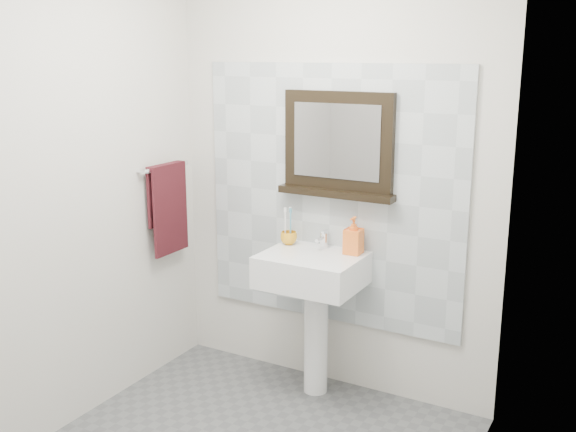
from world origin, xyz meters
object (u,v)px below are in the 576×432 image
at_px(pedestal_sink, 313,285).
at_px(soap_dispenser, 354,235).
at_px(toothbrush_cup, 289,238).
at_px(hand_towel, 168,202).
at_px(framed_mirror, 338,147).

relative_size(pedestal_sink, soap_dispenser, 4.56).
relative_size(toothbrush_cup, hand_towel, 0.18).
xyz_separation_m(toothbrush_cup, framed_mirror, (0.27, 0.08, 0.54)).
bearing_deg(toothbrush_cup, hand_towel, -164.59).
xyz_separation_m(toothbrush_cup, hand_towel, (-0.73, -0.20, 0.18)).
distance_m(soap_dispenser, hand_towel, 1.16).
height_order(toothbrush_cup, framed_mirror, framed_mirror).
bearing_deg(framed_mirror, pedestal_sink, -106.77).
relative_size(soap_dispenser, framed_mirror, 0.30).
bearing_deg(hand_towel, soap_dispenser, 10.61).
bearing_deg(toothbrush_cup, soap_dispenser, 1.69).
xyz_separation_m(pedestal_sink, framed_mirror, (0.06, 0.19, 0.77)).
bearing_deg(hand_towel, pedestal_sink, 5.85).
height_order(soap_dispenser, hand_towel, hand_towel).
distance_m(toothbrush_cup, framed_mirror, 0.61).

